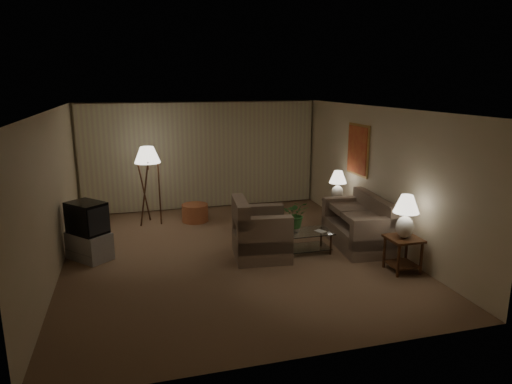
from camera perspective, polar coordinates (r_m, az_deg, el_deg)
ground at (r=8.71m, az=-3.11°, el=-7.71°), size 7.00×7.00×0.00m
room_shell at (r=9.70m, az=-5.04°, el=5.16°), size 6.04×7.02×2.72m
sofa at (r=9.22m, az=12.54°, el=-4.22°), size 1.92×1.20×0.78m
armchair at (r=8.42m, az=0.65°, el=-5.30°), size 1.25×1.21×0.87m
side_table_near at (r=8.20m, az=17.90°, el=-6.69°), size 0.53×0.53×0.60m
side_table_far at (r=10.35m, az=10.05°, el=-2.07°), size 0.54×0.45×0.60m
table_lamp_near at (r=8.01m, az=18.23°, el=-2.46°), size 0.43×0.43×0.74m
table_lamp_far at (r=10.21m, az=10.19°, el=1.12°), size 0.39×0.39×0.67m
coffee_table at (r=8.70m, az=5.89°, el=-5.85°), size 1.08×0.59×0.41m
tv_cabinet at (r=8.92m, az=-20.11°, el=-6.32°), size 1.26×1.26×0.50m
crt_tv at (r=8.76m, az=-20.40°, el=-3.03°), size 1.13×1.13×0.57m
floor_lamp at (r=10.53m, az=-13.25°, el=0.98°), size 0.58×0.58×1.77m
ottoman at (r=10.70m, az=-7.64°, el=-2.59°), size 0.62×0.62×0.40m
vase at (r=8.57m, az=4.99°, el=-4.58°), size 0.20×0.20×0.16m
flowers at (r=8.48m, az=5.04°, el=-2.40°), size 0.57×0.53×0.52m
book at (r=8.65m, az=7.71°, el=-4.98°), size 0.21×0.24×0.02m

